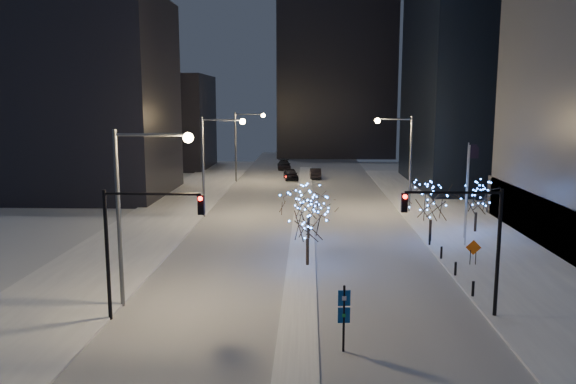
{
  "coord_description": "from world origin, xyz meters",
  "views": [
    {
      "loc": [
        0.49,
        -28.02,
        11.46
      ],
      "look_at": [
        -0.99,
        12.05,
        5.0
      ],
      "focal_mm": 35.0,
      "sensor_mm": 36.0,
      "label": 1
    }
  ],
  "objects_px": {
    "traffic_signal_west": "(136,233)",
    "street_lamp_w_near": "(137,193)",
    "car_far": "(284,165)",
    "holiday_tree_median_far": "(309,202)",
    "car_mid": "(315,173)",
    "street_lamp_w_far": "(243,137)",
    "holiday_tree_plaza_far": "(477,197)",
    "holiday_tree_median_near": "(308,218)",
    "holiday_tree_plaza_near": "(431,202)",
    "street_lamp_east": "(402,151)",
    "construction_sign": "(473,250)",
    "street_lamp_w_mid": "(213,153)",
    "traffic_signal_east": "(469,231)",
    "wayfinding_sign": "(344,311)",
    "car_near": "(291,174)"
  },
  "relations": [
    {
      "from": "street_lamp_w_mid",
      "to": "street_lamp_w_far",
      "type": "bearing_deg",
      "value": 90.0
    },
    {
      "from": "street_lamp_w_mid",
      "to": "car_near",
      "type": "distance_m",
      "value": 28.99
    },
    {
      "from": "car_near",
      "to": "construction_sign",
      "type": "relative_size",
      "value": 2.72
    },
    {
      "from": "holiday_tree_plaza_near",
      "to": "holiday_tree_median_near",
      "type": "bearing_deg",
      "value": -144.3
    },
    {
      "from": "street_lamp_w_far",
      "to": "car_mid",
      "type": "bearing_deg",
      "value": 22.06
    },
    {
      "from": "car_mid",
      "to": "holiday_tree_median_near",
      "type": "height_order",
      "value": "holiday_tree_median_near"
    },
    {
      "from": "street_lamp_w_near",
      "to": "street_lamp_w_far",
      "type": "height_order",
      "value": "same"
    },
    {
      "from": "car_far",
      "to": "car_near",
      "type": "bearing_deg",
      "value": -87.52
    },
    {
      "from": "holiday_tree_median_far",
      "to": "holiday_tree_plaza_near",
      "type": "bearing_deg",
      "value": -3.29
    },
    {
      "from": "street_lamp_w_mid",
      "to": "holiday_tree_median_far",
      "type": "distance_m",
      "value": 13.53
    },
    {
      "from": "traffic_signal_east",
      "to": "car_mid",
      "type": "bearing_deg",
      "value": 97.67
    },
    {
      "from": "street_lamp_w_mid",
      "to": "construction_sign",
      "type": "xyz_separation_m",
      "value": [
        21.0,
        -16.46,
        -5.28
      ]
    },
    {
      "from": "traffic_signal_west",
      "to": "car_mid",
      "type": "height_order",
      "value": "traffic_signal_west"
    },
    {
      "from": "construction_sign",
      "to": "street_lamp_w_mid",
      "type": "bearing_deg",
      "value": 145.57
    },
    {
      "from": "street_lamp_w_far",
      "to": "holiday_tree_plaza_far",
      "type": "height_order",
      "value": "street_lamp_w_far"
    },
    {
      "from": "holiday_tree_median_near",
      "to": "holiday_tree_plaza_far",
      "type": "height_order",
      "value": "holiday_tree_median_near"
    },
    {
      "from": "street_lamp_w_mid",
      "to": "holiday_tree_median_near",
      "type": "height_order",
      "value": "street_lamp_w_mid"
    },
    {
      "from": "car_mid",
      "to": "traffic_signal_east",
      "type": "bearing_deg",
      "value": 95.82
    },
    {
      "from": "car_far",
      "to": "traffic_signal_east",
      "type": "bearing_deg",
      "value": -83.73
    },
    {
      "from": "traffic_signal_west",
      "to": "car_near",
      "type": "height_order",
      "value": "traffic_signal_west"
    },
    {
      "from": "street_lamp_east",
      "to": "construction_sign",
      "type": "bearing_deg",
      "value": -84.2
    },
    {
      "from": "traffic_signal_east",
      "to": "wayfinding_sign",
      "type": "relative_size",
      "value": 2.19
    },
    {
      "from": "street_lamp_w_mid",
      "to": "traffic_signal_east",
      "type": "bearing_deg",
      "value": -55.49
    },
    {
      "from": "car_mid",
      "to": "wayfinding_sign",
      "type": "relative_size",
      "value": 1.46
    },
    {
      "from": "car_far",
      "to": "holiday_tree_median_far",
      "type": "height_order",
      "value": "holiday_tree_median_far"
    },
    {
      "from": "car_far",
      "to": "holiday_tree_median_near",
      "type": "bearing_deg",
      "value": -90.38
    },
    {
      "from": "street_lamp_w_mid",
      "to": "holiday_tree_plaza_far",
      "type": "bearing_deg",
      "value": -14.15
    },
    {
      "from": "street_lamp_east",
      "to": "traffic_signal_west",
      "type": "distance_m",
      "value": 35.3
    },
    {
      "from": "holiday_tree_median_near",
      "to": "holiday_tree_plaza_near",
      "type": "bearing_deg",
      "value": 35.7
    },
    {
      "from": "holiday_tree_median_far",
      "to": "street_lamp_w_far",
      "type": "bearing_deg",
      "value": 105.46
    },
    {
      "from": "traffic_signal_west",
      "to": "traffic_signal_east",
      "type": "distance_m",
      "value": 17.41
    },
    {
      "from": "street_lamp_w_mid",
      "to": "traffic_signal_west",
      "type": "relative_size",
      "value": 1.43
    },
    {
      "from": "street_lamp_w_far",
      "to": "holiday_tree_plaza_far",
      "type": "bearing_deg",
      "value": -52.15
    },
    {
      "from": "car_far",
      "to": "holiday_tree_plaza_near",
      "type": "xyz_separation_m",
      "value": [
        14.23,
        -49.94,
        2.59
      ]
    },
    {
      "from": "street_lamp_w_near",
      "to": "holiday_tree_plaza_far",
      "type": "distance_m",
      "value": 30.86
    },
    {
      "from": "holiday_tree_plaza_near",
      "to": "construction_sign",
      "type": "bearing_deg",
      "value": -77.01
    },
    {
      "from": "holiday_tree_plaza_near",
      "to": "holiday_tree_median_far",
      "type": "bearing_deg",
      "value": 176.71
    },
    {
      "from": "wayfinding_sign",
      "to": "holiday_tree_median_far",
      "type": "bearing_deg",
      "value": 89.75
    },
    {
      "from": "traffic_signal_west",
      "to": "street_lamp_w_near",
      "type": "bearing_deg",
      "value": 103.96
    },
    {
      "from": "street_lamp_east",
      "to": "traffic_signal_west",
      "type": "relative_size",
      "value": 1.43
    },
    {
      "from": "car_far",
      "to": "holiday_tree_median_far",
      "type": "relative_size",
      "value": 1.16
    },
    {
      "from": "traffic_signal_east",
      "to": "car_far",
      "type": "bearing_deg",
      "value": 100.83
    },
    {
      "from": "street_lamp_east",
      "to": "car_far",
      "type": "relative_size",
      "value": 1.87
    },
    {
      "from": "traffic_signal_east",
      "to": "wayfinding_sign",
      "type": "height_order",
      "value": "traffic_signal_east"
    },
    {
      "from": "traffic_signal_east",
      "to": "holiday_tree_plaza_far",
      "type": "distance_m",
      "value": 20.94
    },
    {
      "from": "street_lamp_w_far",
      "to": "street_lamp_east",
      "type": "bearing_deg",
      "value": -49.15
    },
    {
      "from": "car_mid",
      "to": "holiday_tree_median_far",
      "type": "height_order",
      "value": "holiday_tree_median_far"
    },
    {
      "from": "traffic_signal_east",
      "to": "holiday_tree_median_near",
      "type": "distance_m",
      "value": 12.49
    },
    {
      "from": "street_lamp_w_near",
      "to": "traffic_signal_east",
      "type": "relative_size",
      "value": 1.43
    },
    {
      "from": "holiday_tree_median_near",
      "to": "holiday_tree_plaza_near",
      "type": "xyz_separation_m",
      "value": [
        10.06,
        7.23,
        -0.17
      ]
    }
  ]
}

